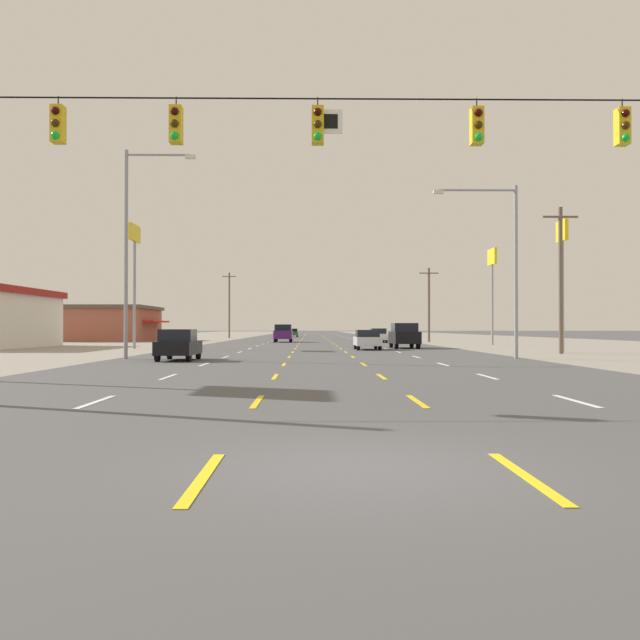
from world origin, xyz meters
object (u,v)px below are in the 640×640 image
(hatchback_far_left_nearest, at_px, (179,345))
(hatchback_far_right_midfar, at_px, (378,335))
(pole_sign_right_row_2, at_px, (492,270))
(pole_sign_left_row_1, at_px, (135,253))
(streetlight_left_row_0, at_px, (132,240))
(sedan_inner_left_farther, at_px, (293,333))
(streetlight_right_row_0, at_px, (507,257))
(pole_sign_right_row_1, at_px, (562,257))
(sedan_inner_right_near, at_px, (367,339))
(suv_inner_left_far, at_px, (283,333))
(suv_far_right_mid, at_px, (404,335))

(hatchback_far_left_nearest, relative_size, hatchback_far_right_midfar, 1.00)
(pole_sign_right_row_2, bearing_deg, hatchback_far_left_nearest, -128.17)
(pole_sign_left_row_1, relative_size, streetlight_left_row_0, 0.88)
(sedan_inner_left_farther, height_order, streetlight_right_row_0, streetlight_right_row_0)
(sedan_inner_left_farther, distance_m, streetlight_left_row_0, 82.96)
(hatchback_far_left_nearest, xyz_separation_m, pole_sign_left_row_1, (-7.10, 19.06, 6.61))
(pole_sign_right_row_2, bearing_deg, pole_sign_right_row_1, -91.83)
(pole_sign_right_row_1, bearing_deg, sedan_inner_left_farther, 104.91)
(pole_sign_right_row_2, bearing_deg, sedan_inner_right_near, -133.21)
(hatchback_far_right_midfar, height_order, pole_sign_right_row_2, pole_sign_right_row_2)
(suv_inner_left_far, xyz_separation_m, pole_sign_right_row_2, (20.19, -12.45, 5.99))
(hatchback_far_left_nearest, height_order, pole_sign_right_row_2, pole_sign_right_row_2)
(streetlight_left_row_0, bearing_deg, hatchback_far_left_nearest, -30.72)
(hatchback_far_right_midfar, bearing_deg, pole_sign_right_row_1, -72.82)
(pole_sign_left_row_1, height_order, streetlight_left_row_0, streetlight_left_row_0)
(pole_sign_right_row_2, bearing_deg, streetlight_left_row_0, -132.81)
(sedan_inner_right_near, xyz_separation_m, pole_sign_right_row_1, (12.33, -5.71, 5.50))
(sedan_inner_left_farther, relative_size, pole_sign_left_row_1, 0.47)
(suv_inner_left_far, xyz_separation_m, streetlight_right_row_0, (13.29, -40.94, 4.29))
(streetlight_left_row_0, bearing_deg, pole_sign_right_row_1, 19.25)
(pole_sign_left_row_1, bearing_deg, streetlight_left_row_0, -75.92)
(sedan_inner_right_near, bearing_deg, pole_sign_left_row_1, 171.25)
(pole_sign_left_row_1, bearing_deg, streetlight_right_row_0, -36.16)
(suv_inner_left_far, xyz_separation_m, sedan_inner_left_farther, (-0.02, 41.62, -0.27))
(hatchback_far_right_midfar, distance_m, pole_sign_left_row_1, 30.52)
(sedan_inner_left_farther, height_order, pole_sign_right_row_1, pole_sign_right_row_1)
(hatchback_far_right_midfar, distance_m, pole_sign_right_row_1, 31.45)
(sedan_inner_right_near, relative_size, pole_sign_left_row_1, 0.47)
(hatchback_far_left_nearest, height_order, suv_inner_left_far, suv_inner_left_far)
(sedan_inner_right_near, distance_m, hatchback_far_right_midfar, 24.10)
(suv_inner_left_far, relative_size, pole_sign_left_row_1, 0.51)
(pole_sign_right_row_1, distance_m, streetlight_left_row_0, 27.29)
(pole_sign_left_row_1, relative_size, streetlight_right_row_0, 1.06)
(hatchback_far_right_midfar, relative_size, pole_sign_right_row_2, 0.43)
(hatchback_far_left_nearest, bearing_deg, suv_inner_left_far, 85.33)
(sedan_inner_right_near, distance_m, sedan_inner_left_farther, 68.24)
(suv_far_right_mid, bearing_deg, hatchback_far_left_nearest, -124.93)
(pole_sign_right_row_2, distance_m, streetlight_left_row_0, 38.85)
(sedan_inner_right_near, height_order, hatchback_far_right_midfar, hatchback_far_right_midfar)
(sedan_inner_left_farther, xyz_separation_m, streetlight_right_row_0, (13.31, -82.55, 4.56))
(sedan_inner_right_near, height_order, pole_sign_left_row_1, pole_sign_left_row_1)
(pole_sign_right_row_2, bearing_deg, sedan_inner_left_farther, 110.49)
(pole_sign_right_row_1, height_order, pole_sign_right_row_2, pole_sign_right_row_2)
(hatchback_far_left_nearest, distance_m, pole_sign_right_row_2, 38.80)
(suv_far_right_mid, bearing_deg, pole_sign_right_row_1, -45.76)
(hatchback_far_left_nearest, bearing_deg, hatchback_far_right_midfar, 70.94)
(sedan_inner_left_farther, xyz_separation_m, pole_sign_right_row_1, (19.58, -73.56, 5.50))
(sedan_inner_right_near, distance_m, pole_sign_right_row_1, 14.66)
(sedan_inner_left_farther, xyz_separation_m, pole_sign_right_row_2, (20.20, -54.06, 6.26))
(hatchback_far_left_nearest, bearing_deg, pole_sign_right_row_1, 24.74)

